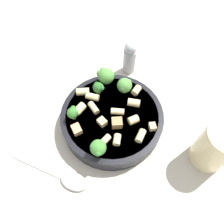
% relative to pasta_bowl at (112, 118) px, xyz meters
% --- Properties ---
extents(ground_plane, '(2.00, 2.00, 0.00)m').
position_rel_pasta_bowl_xyz_m(ground_plane, '(0.00, 0.00, -0.02)').
color(ground_plane, '#BCB29E').
extents(pasta_bowl, '(0.23, 0.23, 0.04)m').
position_rel_pasta_bowl_xyz_m(pasta_bowl, '(0.00, 0.00, 0.00)').
color(pasta_bowl, black).
rests_on(pasta_bowl, ground_plane).
extents(broccoli_floret_0, '(0.02, 0.03, 0.03)m').
position_rel_pasta_bowl_xyz_m(broccoli_floret_0, '(0.05, 0.06, 0.04)').
color(broccoli_floret_0, '#9EC175').
rests_on(broccoli_floret_0, pasta_bowl).
extents(broccoli_floret_1, '(0.03, 0.02, 0.03)m').
position_rel_pasta_bowl_xyz_m(broccoli_floret_1, '(0.06, -0.02, 0.04)').
color(broccoli_floret_1, '#9EC175').
rests_on(broccoli_floret_1, pasta_bowl).
extents(broccoli_floret_2, '(0.03, 0.03, 0.04)m').
position_rel_pasta_bowl_xyz_m(broccoli_floret_2, '(-0.04, 0.08, 0.04)').
color(broccoli_floret_2, '#9EC175').
rests_on(broccoli_floret_2, pasta_bowl).
extents(broccoli_floret_3, '(0.04, 0.04, 0.04)m').
position_rel_pasta_bowl_xyz_m(broccoli_floret_3, '(0.07, -0.06, 0.04)').
color(broccoli_floret_3, '#9EC175').
rests_on(broccoli_floret_3, pasta_bowl).
extents(broccoli_floret_4, '(0.03, 0.04, 0.04)m').
position_rel_pasta_bowl_xyz_m(broccoli_floret_4, '(0.02, -0.06, 0.04)').
color(broccoli_floret_4, '#9EC175').
rests_on(broccoli_floret_4, pasta_bowl).
extents(rigatoni_0, '(0.03, 0.03, 0.02)m').
position_rel_pasta_bowl_xyz_m(rigatoni_0, '(-0.02, -0.05, 0.03)').
color(rigatoni_0, beige).
rests_on(rigatoni_0, pasta_bowl).
extents(rigatoni_1, '(0.02, 0.02, 0.02)m').
position_rel_pasta_bowl_xyz_m(rigatoni_1, '(0.00, -0.08, 0.03)').
color(rigatoni_1, beige).
rests_on(rigatoni_1, pasta_bowl).
extents(rigatoni_2, '(0.01, 0.02, 0.01)m').
position_rel_pasta_bowl_xyz_m(rigatoni_2, '(-0.03, 0.06, 0.02)').
color(rigatoni_2, beige).
rests_on(rigatoni_2, pasta_bowl).
extents(rigatoni_3, '(0.03, 0.03, 0.02)m').
position_rel_pasta_bowl_xyz_m(rigatoni_3, '(0.06, 0.00, 0.03)').
color(rigatoni_3, beige).
rests_on(rigatoni_3, pasta_bowl).
extents(rigatoni_4, '(0.03, 0.03, 0.02)m').
position_rel_pasta_bowl_xyz_m(rigatoni_4, '(0.09, 0.01, 0.03)').
color(rigatoni_4, beige).
rests_on(rigatoni_4, pasta_bowl).
extents(rigatoni_5, '(0.02, 0.03, 0.02)m').
position_rel_pasta_bowl_xyz_m(rigatoni_5, '(0.06, 0.04, 0.03)').
color(rigatoni_5, beige).
rests_on(rigatoni_5, pasta_bowl).
extents(rigatoni_6, '(0.02, 0.03, 0.01)m').
position_rel_pasta_bowl_xyz_m(rigatoni_6, '(-0.08, 0.00, 0.03)').
color(rigatoni_6, beige).
rests_on(rigatoni_6, pasta_bowl).
extents(rigatoni_7, '(0.02, 0.03, 0.02)m').
position_rel_pasta_bowl_xyz_m(rigatoni_7, '(-0.05, -0.02, 0.03)').
color(rigatoni_7, beige).
rests_on(rigatoni_7, pasta_bowl).
extents(rigatoni_8, '(0.03, 0.02, 0.01)m').
position_rel_pasta_bowl_xyz_m(rigatoni_8, '(0.04, 0.02, 0.02)').
color(rigatoni_8, beige).
rests_on(rigatoni_8, pasta_bowl).
extents(rigatoni_9, '(0.03, 0.03, 0.01)m').
position_rel_pasta_bowl_xyz_m(rigatoni_9, '(-0.01, -0.01, 0.02)').
color(rigatoni_9, beige).
rests_on(rigatoni_9, pasta_bowl).
extents(rigatoni_10, '(0.03, 0.03, 0.01)m').
position_rel_pasta_bowl_xyz_m(rigatoni_10, '(-0.05, 0.04, 0.03)').
color(rigatoni_10, beige).
rests_on(rigatoni_10, pasta_bowl).
extents(chicken_chunk_0, '(0.03, 0.03, 0.02)m').
position_rel_pasta_bowl_xyz_m(chicken_chunk_0, '(-0.03, 0.01, 0.03)').
color(chicken_chunk_0, '#A87A4C').
rests_on(chicken_chunk_0, pasta_bowl).
extents(chicken_chunk_1, '(0.02, 0.02, 0.01)m').
position_rel_pasta_bowl_xyz_m(chicken_chunk_1, '(0.00, 0.03, 0.02)').
color(chicken_chunk_1, tan).
rests_on(chicken_chunk_1, pasta_bowl).
extents(chicken_chunk_2, '(0.02, 0.02, 0.01)m').
position_rel_pasta_bowl_xyz_m(chicken_chunk_2, '(-0.09, -0.03, 0.02)').
color(chicken_chunk_2, tan).
rests_on(chicken_chunk_2, pasta_bowl).
extents(chicken_chunk_3, '(0.03, 0.02, 0.01)m').
position_rel_pasta_bowl_xyz_m(chicken_chunk_3, '(0.03, 0.08, 0.02)').
color(chicken_chunk_3, tan).
rests_on(chicken_chunk_3, pasta_bowl).
extents(drinking_glass, '(0.07, 0.07, 0.11)m').
position_rel_pasta_bowl_xyz_m(drinking_glass, '(-0.21, -0.08, 0.03)').
color(drinking_glass, beige).
rests_on(drinking_glass, ground_plane).
extents(pepper_shaker, '(0.03, 0.03, 0.10)m').
position_rel_pasta_bowl_xyz_m(pepper_shaker, '(0.08, -0.15, 0.02)').
color(pepper_shaker, '#B2B2B7').
rests_on(pepper_shaker, ground_plane).
extents(spoon, '(0.18, 0.09, 0.01)m').
position_rel_pasta_bowl_xyz_m(spoon, '(-0.02, 0.16, -0.02)').
color(spoon, '#B2B2B7').
rests_on(spoon, ground_plane).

